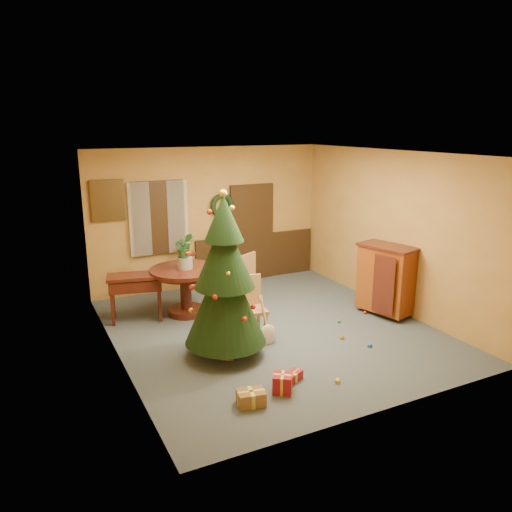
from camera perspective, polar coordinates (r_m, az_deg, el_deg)
room_envelope at (r=10.55m, az=-4.13°, el=2.65°), size 5.50×5.50×5.50m
dining_table at (r=9.00m, az=-8.07°, el=-2.99°), size 1.25×1.25×0.86m
urn at (r=8.90m, az=-8.15°, el=-0.79°), size 0.27×0.27×0.20m
centerpiece_plant at (r=8.82m, az=-8.22°, el=1.09°), size 0.36×0.31×0.40m
chair_near at (r=8.05m, az=-0.66°, el=-5.54°), size 0.48×0.48×0.99m
chair_far at (r=9.46m, az=-1.48°, el=-2.36°), size 0.59×0.59×1.00m
guitar at (r=7.79m, az=1.33°, el=-7.58°), size 0.41×0.53×0.71m
plant_stand at (r=9.99m, az=-7.80°, el=-1.52°), size 0.34×0.34×0.87m
stand_plant at (r=9.86m, az=-7.90°, el=1.46°), size 0.25×0.21×0.41m
christmas_tree at (r=7.17m, az=-3.60°, el=-2.73°), size 1.20×1.20×2.47m
writing_desk at (r=8.88m, az=-13.63°, el=-3.37°), size 1.01×0.66×0.83m
sideboard at (r=9.18m, az=14.61°, el=-2.44°), size 0.77×1.10×1.28m
gift_a at (r=6.35m, az=-0.56°, el=-15.89°), size 0.38×0.31×0.18m
gift_b at (r=6.61m, az=3.04°, el=-14.30°), size 0.33×0.33×0.24m
gift_c at (r=7.51m, az=-3.19°, el=-10.97°), size 0.28×0.30×0.14m
gift_d at (r=6.87m, az=4.13°, el=-13.66°), size 0.37×0.28×0.12m
toy_a at (r=8.02m, az=12.88°, el=-9.93°), size 0.09×0.09×0.05m
toy_b at (r=8.84m, az=9.49°, el=-7.35°), size 0.06×0.06×0.06m
toy_c at (r=6.93m, az=9.29°, el=-13.93°), size 0.09×0.09×0.05m
toy_d at (r=9.31m, az=12.35°, el=-6.32°), size 0.06×0.06×0.06m
toy_e at (r=8.21m, az=9.77°, el=-9.19°), size 0.09×0.08×0.05m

